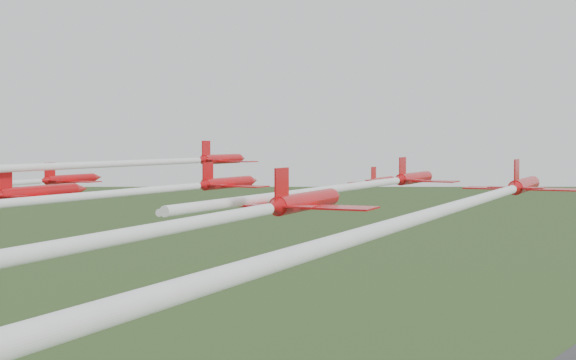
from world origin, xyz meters
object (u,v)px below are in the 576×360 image
Objects in this scene: jet_row2_right at (378,183)px; jet_row4_right at (199,222)px; jet_lead at (342,187)px; jet_row3_right at (475,200)px; jet_row2_left at (161,162)px; jet_row3_mid at (134,191)px.

jet_row2_right is 0.86× the size of jet_row4_right.
jet_lead is 42.95m from jet_row3_right.
jet_row3_right is 1.11× the size of jet_row4_right.
jet_row2_left is 0.95× the size of jet_row3_mid.
jet_lead is at bearing 82.56° from jet_row3_mid.
jet_row2_left is at bearing -131.08° from jet_lead.
jet_row2_left is 41.75m from jet_row3_right.
jet_lead is at bearing 121.95° from jet_row3_right.
jet_row3_right reaches higher than jet_lead.
jet_row3_mid is 24.22m from jet_row4_right.
jet_row2_right is 23.95m from jet_row3_mid.
jet_lead is 0.83× the size of jet_row3_right.
jet_row3_right reaches higher than jet_row3_mid.
jet_row3_right is at bearing -7.28° from jet_row3_mid.
jet_row4_right is at bearing -83.51° from jet_row2_right.
jet_row2_right is 0.91× the size of jet_row3_mid.
jet_lead is 0.93× the size of jet_row4_right.
jet_row2_left is 42.71m from jet_row4_right.
jet_row3_mid is at bearing -98.77° from jet_lead.
jet_lead is at bearing 47.14° from jet_row2_left.
jet_row4_right is (-8.07, -15.30, -0.51)m from jet_row3_right.
jet_row3_mid is (-9.35, -22.05, -0.04)m from jet_row2_right.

